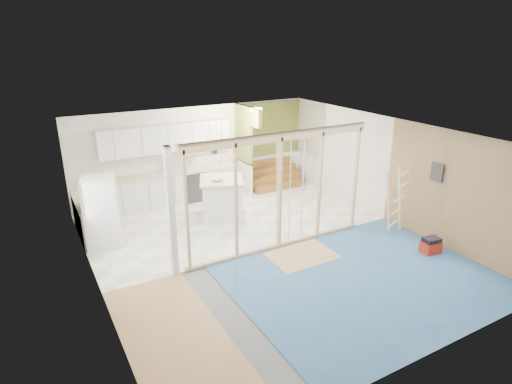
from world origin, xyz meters
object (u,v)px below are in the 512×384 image
island (222,199)px  fridge (102,213)px  toolbox (431,246)px  ladder (395,200)px

island → fridge: bearing=-153.6°
fridge → toolbox: size_ratio=3.83×
toolbox → ladder: (0.03, 1.14, 0.66)m
fridge → ladder: ladder is taller
ladder → toolbox: bearing=-98.7°
ladder → island: bearing=130.6°
island → ladder: bearing=-19.2°
fridge → toolbox: bearing=-17.6°
island → toolbox: 5.04m
fridge → ladder: 6.63m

